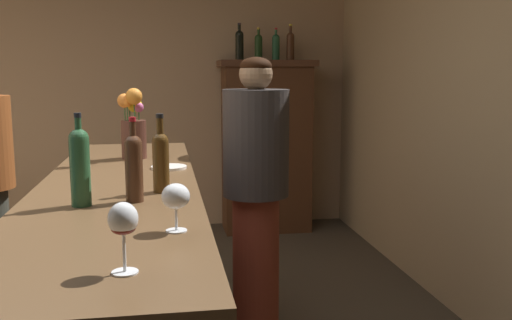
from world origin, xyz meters
TOP-DOWN VIEW (x-y plane):
  - wall_back at (0.00, 3.08)m, footprint 4.96×0.12m
  - bar_counter at (0.43, -0.15)m, footprint 0.65×2.68m
  - display_cabinet at (1.59, 2.75)m, footprint 0.90×0.47m
  - wine_bottle_chardonnay at (0.52, -0.51)m, footprint 0.06×0.06m
  - wine_bottle_malbec at (0.34, -0.55)m, footprint 0.07×0.07m
  - wine_bottle_syrah at (0.61, -0.36)m, footprint 0.06×0.06m
  - wine_glass_front at (0.22, 0.32)m, footprint 0.08×0.08m
  - wine_glass_mid at (0.53, -1.25)m, footprint 0.07×0.07m
  - wine_glass_rear at (0.65, -0.92)m, footprint 0.08×0.08m
  - flower_arrangement at (0.46, 0.55)m, footprint 0.15×0.15m
  - cheese_plate at (0.65, 0.19)m, footprint 0.17×0.17m
  - display_bottle_left at (1.34, 2.75)m, footprint 0.08×0.08m
  - display_bottle_midleft at (1.52, 2.75)m, footprint 0.07×0.07m
  - display_bottle_center at (1.68, 2.75)m, footprint 0.07×0.07m
  - display_bottle_midright at (1.82, 2.75)m, footprint 0.07×0.07m
  - bartender at (1.14, 0.60)m, footprint 0.38×0.38m

SIDE VIEW (x-z plane):
  - bar_counter at x=0.43m, z-range 0.00..1.06m
  - display_cabinet at x=1.59m, z-range 0.03..1.66m
  - bartender at x=1.14m, z-range 0.07..1.67m
  - cheese_plate at x=0.65m, z-range 1.06..1.07m
  - wine_glass_rear at x=0.65m, z-range 1.09..1.23m
  - wine_glass_front at x=0.22m, z-range 1.09..1.25m
  - wine_glass_mid at x=0.53m, z-range 1.09..1.26m
  - wine_bottle_syrah at x=0.61m, z-range 1.04..1.34m
  - wine_bottle_chardonnay at x=0.52m, z-range 1.04..1.34m
  - wine_bottle_malbec at x=0.34m, z-range 1.04..1.37m
  - flower_arrangement at x=0.46m, z-range 1.05..1.43m
  - wall_back at x=0.00m, z-range 0.00..2.98m
  - display_bottle_midleft at x=1.52m, z-range 1.61..1.91m
  - display_bottle_center at x=1.68m, z-range 1.61..1.91m
  - display_bottle_midright at x=1.82m, z-range 1.61..1.94m
  - display_bottle_left at x=1.34m, z-range 1.61..1.95m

